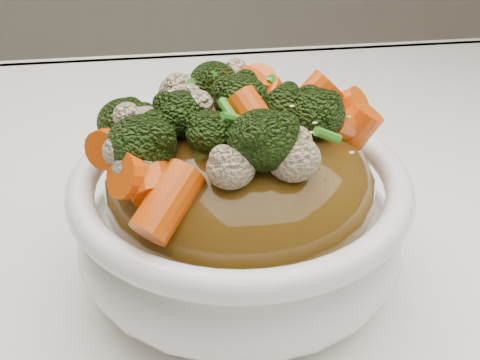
{
  "coord_description": "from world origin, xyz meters",
  "views": [
    {
      "loc": [
        -0.09,
        -0.33,
        1.01
      ],
      "look_at": [
        -0.05,
        -0.04,
        0.82
      ],
      "focal_mm": 42.0,
      "sensor_mm": 36.0,
      "label": 1
    }
  ],
  "objects": [
    {
      "name": "tablecloth",
      "position": [
        0.0,
        0.0,
        0.73
      ],
      "size": [
        1.2,
        0.8,
        0.04
      ],
      "primitive_type": "cube",
      "color": "white",
      "rests_on": "dining_table"
    },
    {
      "name": "bowl",
      "position": [
        -0.05,
        -0.04,
        0.79
      ],
      "size": [
        0.28,
        0.28,
        0.08
      ],
      "primitive_type": null,
      "rotation": [
        0.0,
        0.0,
        0.39
      ],
      "color": "white",
      "rests_on": "tablecloth"
    },
    {
      "name": "sauce_base",
      "position": [
        -0.05,
        -0.04,
        0.82
      ],
      "size": [
        0.22,
        0.22,
        0.09
      ],
      "primitive_type": "ellipsoid",
      "rotation": [
        0.0,
        0.0,
        0.39
      ],
      "color": "#53360E",
      "rests_on": "bowl"
    },
    {
      "name": "carrots",
      "position": [
        -0.05,
        -0.04,
        0.88
      ],
      "size": [
        0.22,
        0.22,
        0.05
      ],
      "primitive_type": null,
      "rotation": [
        0.0,
        0.0,
        0.39
      ],
      "color": "#E44F07",
      "rests_on": "sauce_base"
    },
    {
      "name": "broccoli",
      "position": [
        -0.05,
        -0.04,
        0.88
      ],
      "size": [
        0.22,
        0.22,
        0.04
      ],
      "primitive_type": null,
      "rotation": [
        0.0,
        0.0,
        0.39
      ],
      "color": "black",
      "rests_on": "sauce_base"
    },
    {
      "name": "cauliflower",
      "position": [
        -0.05,
        -0.04,
        0.88
      ],
      "size": [
        0.22,
        0.22,
        0.04
      ],
      "primitive_type": null,
      "rotation": [
        0.0,
        0.0,
        0.39
      ],
      "color": "#CAB18A",
      "rests_on": "sauce_base"
    },
    {
      "name": "scallions",
      "position": [
        -0.05,
        -0.04,
        0.88
      ],
      "size": [
        0.17,
        0.17,
        0.02
      ],
      "primitive_type": null,
      "rotation": [
        0.0,
        0.0,
        0.39
      ],
      "color": "#317B1C",
      "rests_on": "sauce_base"
    },
    {
      "name": "sesame_seeds",
      "position": [
        -0.05,
        -0.04,
        0.88
      ],
      "size": [
        0.2,
        0.2,
        0.01
      ],
      "primitive_type": null,
      "rotation": [
        0.0,
        0.0,
        0.39
      ],
      "color": "beige",
      "rests_on": "sauce_base"
    }
  ]
}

